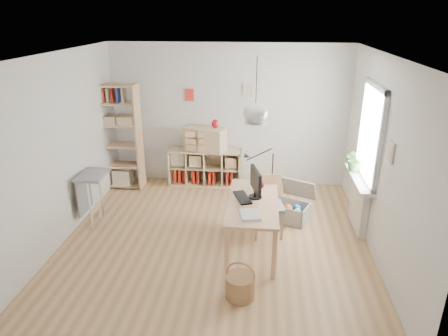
# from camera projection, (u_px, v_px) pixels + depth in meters

# --- Properties ---
(ground) EXTENTS (4.50, 4.50, 0.00)m
(ground) POSITION_uv_depth(u_px,v_px,m) (215.00, 240.00, 6.02)
(ground) COLOR tan
(ground) RESTS_ON ground
(room_shell) EXTENTS (4.50, 4.50, 4.50)m
(room_shell) POSITION_uv_depth(u_px,v_px,m) (256.00, 113.00, 5.10)
(room_shell) COLOR white
(room_shell) RESTS_ON ground
(window_unit) EXTENTS (0.07, 1.16, 1.46)m
(window_unit) POSITION_uv_depth(u_px,v_px,m) (371.00, 134.00, 5.80)
(window_unit) COLOR white
(window_unit) RESTS_ON ground
(radiator) EXTENTS (0.10, 0.80, 0.80)m
(radiator) POSITION_uv_depth(u_px,v_px,m) (359.00, 205.00, 6.23)
(radiator) COLOR white
(radiator) RESTS_ON ground
(windowsill) EXTENTS (0.22, 1.20, 0.06)m
(windowsill) POSITION_uv_depth(u_px,v_px,m) (359.00, 179.00, 6.07)
(windowsill) COLOR silver
(windowsill) RESTS_ON radiator
(desk) EXTENTS (0.70, 1.50, 0.75)m
(desk) POSITION_uv_depth(u_px,v_px,m) (253.00, 207.00, 5.59)
(desk) COLOR tan
(desk) RESTS_ON ground
(cube_shelf) EXTENTS (1.40, 0.38, 0.72)m
(cube_shelf) POSITION_uv_depth(u_px,v_px,m) (204.00, 169.00, 7.88)
(cube_shelf) COLOR #CBB286
(cube_shelf) RESTS_ON ground
(tall_bookshelf) EXTENTS (0.80, 0.38, 2.00)m
(tall_bookshelf) POSITION_uv_depth(u_px,v_px,m) (119.00, 133.00, 7.47)
(tall_bookshelf) COLOR tan
(tall_bookshelf) RESTS_ON ground
(side_table) EXTENTS (0.40, 0.55, 0.85)m
(side_table) POSITION_uv_depth(u_px,v_px,m) (90.00, 184.00, 6.28)
(side_table) COLOR gray
(side_table) RESTS_ON ground
(chair) EXTENTS (0.50, 0.50, 0.91)m
(chair) POSITION_uv_depth(u_px,v_px,m) (267.00, 202.00, 6.05)
(chair) COLOR gray
(chair) RESTS_ON ground
(wicker_basket) EXTENTS (0.36, 0.36, 0.49)m
(wicker_basket) POSITION_uv_depth(u_px,v_px,m) (240.00, 286.00, 4.76)
(wicker_basket) COLOR #9B6B46
(wicker_basket) RESTS_ON ground
(storage_chest) EXTENTS (0.80, 0.84, 0.62)m
(storage_chest) POSITION_uv_depth(u_px,v_px,m) (292.00, 208.00, 6.56)
(storage_chest) COLOR silver
(storage_chest) RESTS_ON ground
(monitor) EXTENTS (0.19, 0.48, 0.42)m
(monitor) POSITION_uv_depth(u_px,v_px,m) (256.00, 182.00, 5.57)
(monitor) COLOR black
(monitor) RESTS_ON desk
(keyboard) EXTENTS (0.30, 0.47, 0.02)m
(keyboard) POSITION_uv_depth(u_px,v_px,m) (242.00, 197.00, 5.63)
(keyboard) COLOR black
(keyboard) RESTS_ON desk
(task_lamp) EXTENTS (0.48, 0.18, 0.51)m
(task_lamp) POSITION_uv_depth(u_px,v_px,m) (257.00, 163.00, 5.99)
(task_lamp) COLOR black
(task_lamp) RESTS_ON desk
(yarn_ball) EXTENTS (0.13, 0.13, 0.13)m
(yarn_ball) POSITION_uv_depth(u_px,v_px,m) (260.00, 185.00, 5.91)
(yarn_ball) COLOR #45090C
(yarn_ball) RESTS_ON desk
(paper_tray) EXTENTS (0.31, 0.36, 0.03)m
(paper_tray) POSITION_uv_depth(u_px,v_px,m) (250.00, 215.00, 5.15)
(paper_tray) COLOR silver
(paper_tray) RESTS_ON desk
(drawer_chest) EXTENTS (0.85, 0.57, 0.44)m
(drawer_chest) POSITION_uv_depth(u_px,v_px,m) (205.00, 139.00, 7.60)
(drawer_chest) COLOR #CBB286
(drawer_chest) RESTS_ON cube_shelf
(red_vase) EXTENTS (0.14, 0.14, 0.16)m
(red_vase) POSITION_uv_depth(u_px,v_px,m) (215.00, 124.00, 7.47)
(red_vase) COLOR maroon
(red_vase) RESTS_ON drawer_chest
(potted_plant) EXTENTS (0.41, 0.38, 0.38)m
(potted_plant) POSITION_uv_depth(u_px,v_px,m) (356.00, 159.00, 6.24)
(potted_plant) COLOR #2E5821
(potted_plant) RESTS_ON windowsill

